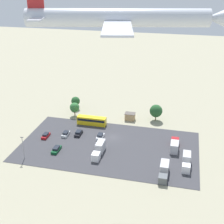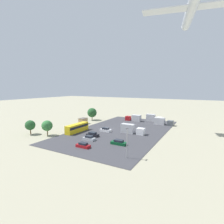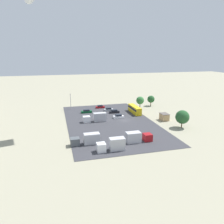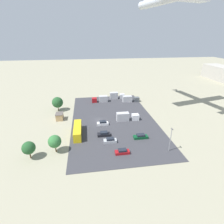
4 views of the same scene
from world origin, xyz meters
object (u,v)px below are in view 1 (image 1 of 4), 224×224
(parked_truck_1, at_px, (99,149))
(parked_truck_3, at_px, (164,171))
(bus, at_px, (92,120))
(parked_truck_2, at_px, (175,145))
(parked_car_3, at_px, (56,149))
(parked_car_0, at_px, (66,134))
(parked_truck_0, at_px, (186,161))
(parked_car_1, at_px, (79,133))
(parked_car_4, at_px, (100,136))
(airplane, at_px, (123,18))
(parked_car_2, at_px, (46,136))
(shed_building, at_px, (130,116))

(parked_truck_1, xyz_separation_m, parked_truck_3, (-20.97, 6.69, -0.11))
(bus, xyz_separation_m, parked_truck_2, (-31.38, 10.86, -0.26))
(parked_car_3, xyz_separation_m, parked_truck_3, (-34.82, 4.90, 0.82))
(bus, height_order, parked_truck_1, parked_truck_1)
(parked_car_3, bearing_deg, parked_truck_3, -8.01)
(parked_car_0, bearing_deg, parked_truck_0, -12.41)
(parked_truck_2, bearing_deg, bus, 160.91)
(parked_car_1, relative_size, parked_truck_3, 0.52)
(parked_truck_2, distance_m, parked_truck_3, 15.07)
(parked_car_4, height_order, airplane, airplane)
(parked_car_3, bearing_deg, parked_truck_1, 7.34)
(parked_car_2, bearing_deg, parked_truck_0, 172.28)
(parked_car_4, xyz_separation_m, parked_truck_0, (-29.41, 10.33, 0.94))
(parked_truck_0, relative_size, airplane, 0.19)
(parked_truck_0, relative_size, parked_truck_3, 0.91)
(parked_car_0, xyz_separation_m, parked_car_2, (6.38, 2.66, -0.03))
(shed_building, bearing_deg, parked_truck_2, 134.38)
(parked_car_2, xyz_separation_m, airplane, (-31.81, 23.37, 43.88))
(parked_truck_1, bearing_deg, parked_car_4, -76.49)
(parked_truck_2, bearing_deg, airplane, -115.74)
(parked_car_0, distance_m, parked_truck_1, 17.06)
(parked_car_0, height_order, parked_car_4, parked_car_4)
(parked_car_1, distance_m, parked_car_2, 11.42)
(parked_car_1, relative_size, parked_truck_0, 0.57)
(parked_car_0, distance_m, parked_car_3, 10.47)
(parked_car_1, height_order, parked_truck_0, parked_truck_0)
(bus, distance_m, parked_truck_1, 20.80)
(parked_car_0, distance_m, parked_truck_0, 42.73)
(parked_car_1, xyz_separation_m, parked_truck_1, (-10.45, 10.23, 0.91))
(parked_truck_0, bearing_deg, parked_car_0, -12.41)
(shed_building, bearing_deg, parked_truck_1, 79.42)
(bus, xyz_separation_m, parked_car_0, (6.40, 10.43, -1.07))
(parked_car_0, height_order, parked_truck_3, parked_truck_3)
(airplane, bearing_deg, parked_truck_1, -160.72)
(parked_car_0, bearing_deg, parked_car_2, -157.34)
(parked_car_0, relative_size, parked_truck_1, 0.46)
(parked_truck_1, bearing_deg, parked_car_2, -15.88)
(parked_car_0, xyz_separation_m, parked_truck_1, (-14.67, 8.65, 0.93))
(parked_truck_0, distance_m, parked_truck_1, 27.06)
(bus, height_order, parked_truck_0, parked_truck_0)
(shed_building, distance_m, parked_car_4, 18.48)
(parked_car_3, bearing_deg, parked_truck_0, 1.75)
(parked_truck_3, bearing_deg, parked_truck_2, -98.15)
(parked_truck_3, bearing_deg, bus, -41.39)
(parked_car_3, height_order, parked_truck_0, parked_truck_0)
(parked_car_2, relative_size, parked_truck_1, 0.47)
(shed_building, height_order, parked_car_4, shed_building)
(bus, distance_m, parked_truck_3, 38.98)
(parked_car_0, relative_size, parked_car_1, 0.94)
(airplane, bearing_deg, parked_truck_3, 123.85)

